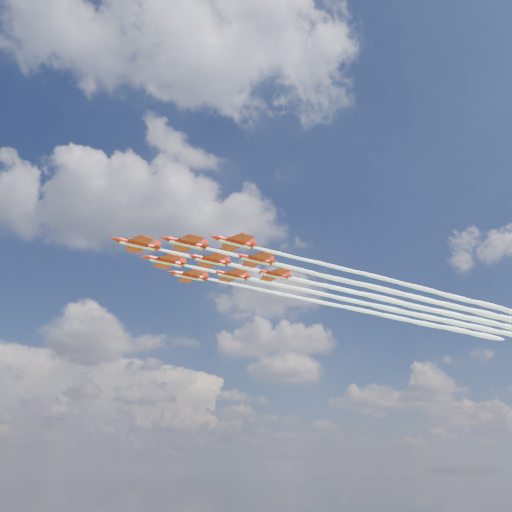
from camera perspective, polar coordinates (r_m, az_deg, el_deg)
The scene contains 9 objects.
jet_lead at distance 150.08m, azimuth 8.84°, elevation -3.62°, with size 117.18×57.52×3.07m.
jet_row2_port at distance 151.81m, azimuth 13.24°, elevation -3.50°, with size 117.18×57.52×3.07m.
jet_row2_starb at distance 160.78m, azimuth 10.05°, elevation -4.89°, with size 117.18×57.52×3.07m.
jet_row3_port at distance 154.41m, azimuth 17.52°, elevation -3.36°, with size 117.18×57.52×3.07m.
jet_row3_centre at distance 162.72m, azimuth 14.15°, elevation -4.75°, with size 117.18×57.52×3.07m.
jet_row3_starb at distance 171.62m, azimuth 11.11°, elevation -5.99°, with size 117.18×57.52×3.07m.
jet_row4_port at distance 165.47m, azimuth 18.13°, elevation -4.60°, with size 117.18×57.52×3.07m.
jet_row4_starb at distance 173.74m, azimuth 14.94°, elevation -5.84°, with size 117.18×57.52×3.07m.
jet_tail at distance 176.60m, azimuth 18.67°, elevation -5.68°, with size 117.18×57.52×3.07m.
Camera 1 is at (-5.19, -119.55, 33.67)m, focal length 35.00 mm.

